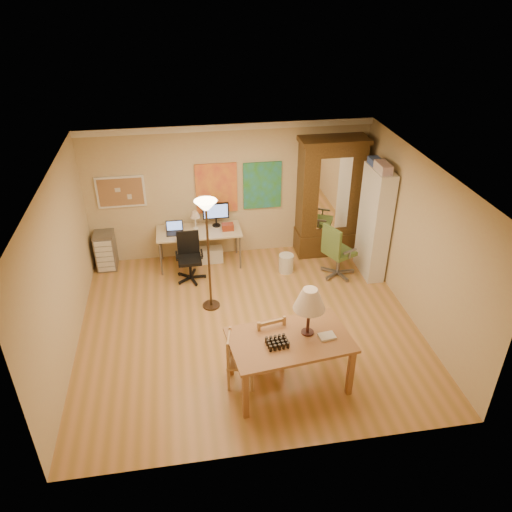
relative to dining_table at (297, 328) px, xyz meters
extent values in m
plane|color=#A4773A|center=(-0.46, 1.36, -0.98)|extent=(5.50, 5.50, 0.00)
cube|color=white|center=(-0.46, 3.82, 1.66)|extent=(5.50, 0.08, 0.12)
cube|color=#9B6B49|center=(-2.51, 3.83, 0.52)|extent=(0.90, 0.04, 0.62)
cube|color=yellow|center=(-0.71, 3.83, 0.47)|extent=(0.80, 0.04, 1.00)
cube|color=teal|center=(0.19, 3.83, 0.47)|extent=(0.75, 0.04, 0.95)
cube|color=brown|center=(-0.10, -0.03, -0.18)|extent=(1.75, 1.18, 0.04)
cube|color=brown|center=(-0.79, -0.53, -0.59)|extent=(0.09, 0.09, 0.78)
cube|color=brown|center=(0.69, -0.35, -0.59)|extent=(0.09, 0.09, 0.78)
cube|color=brown|center=(-0.89, 0.29, -0.59)|extent=(0.09, 0.09, 0.78)
cube|color=brown|center=(0.59, 0.47, -0.59)|extent=(0.09, 0.09, 0.78)
cylinder|color=black|center=(0.17, 0.06, -0.15)|extent=(0.18, 0.18, 0.02)
cylinder|color=black|center=(0.17, 0.06, 0.06)|extent=(0.04, 0.04, 0.44)
cone|color=beige|center=(0.17, 0.06, 0.41)|extent=(0.44, 0.44, 0.31)
cube|color=beige|center=(0.40, -0.08, -0.14)|extent=(0.24, 0.19, 0.03)
cube|color=black|center=(-0.29, -0.13, -0.11)|extent=(0.33, 0.28, 0.09)
cube|color=#9D7248|center=(-0.34, 0.43, -0.52)|extent=(0.52, 0.50, 0.04)
cube|color=#9D7248|center=(-0.18, 0.65, -0.76)|extent=(0.05, 0.05, 0.43)
cube|color=#9D7248|center=(-0.56, 0.57, -0.76)|extent=(0.05, 0.05, 0.43)
cube|color=#9D7248|center=(-0.11, 0.29, -0.76)|extent=(0.05, 0.05, 0.43)
cube|color=#9D7248|center=(-0.49, 0.21, -0.76)|extent=(0.05, 0.05, 0.43)
cube|color=#9D7248|center=(-0.11, 0.29, -0.27)|extent=(0.05, 0.05, 0.50)
cube|color=#9D7248|center=(-0.49, 0.21, -0.27)|extent=(0.05, 0.05, 0.50)
cube|color=#9D7248|center=(-0.30, 0.25, -0.22)|extent=(0.38, 0.11, 0.05)
cube|color=#9D7248|center=(-0.76, 0.10, -0.57)|extent=(0.46, 0.47, 0.04)
cube|color=#9D7248|center=(-0.63, -0.10, -0.78)|extent=(0.04, 0.04, 0.39)
cube|color=#9D7248|center=(-0.56, 0.23, -0.78)|extent=(0.04, 0.04, 0.39)
cube|color=#9D7248|center=(-0.95, -0.03, -0.78)|extent=(0.04, 0.04, 0.39)
cube|color=#9D7248|center=(-0.88, 0.31, -0.78)|extent=(0.04, 0.04, 0.39)
cube|color=#9D7248|center=(-0.95, -0.03, -0.35)|extent=(0.04, 0.04, 0.45)
cube|color=#9D7248|center=(-0.88, 0.31, -0.35)|extent=(0.04, 0.04, 0.45)
cube|color=#9D7248|center=(-0.91, 0.14, -0.30)|extent=(0.10, 0.34, 0.05)
cylinder|color=#3C2A18|center=(-1.03, 2.01, -0.96)|extent=(0.30, 0.30, 0.03)
cylinder|color=#3C2A18|center=(-1.03, 2.01, 0.00)|extent=(0.04, 0.04, 1.90)
cone|color=#FFE0A5|center=(-1.03, 2.01, 0.97)|extent=(0.37, 0.37, 0.15)
cube|color=#BFB68C|center=(-1.11, 3.48, -0.25)|extent=(1.63, 0.71, 0.03)
cylinder|color=slate|center=(-1.88, 3.18, -0.62)|extent=(0.04, 0.04, 0.71)
cylinder|color=slate|center=(-0.35, 3.18, -0.62)|extent=(0.04, 0.04, 0.71)
cylinder|color=slate|center=(-1.88, 3.79, -0.62)|extent=(0.04, 0.04, 0.71)
cylinder|color=slate|center=(-0.35, 3.79, -0.62)|extent=(0.04, 0.04, 0.71)
cube|color=black|center=(-1.57, 3.43, -0.23)|extent=(0.33, 0.22, 0.02)
cube|color=black|center=(-1.57, 3.59, -0.12)|extent=(0.33, 0.06, 0.21)
cube|color=black|center=(-0.76, 3.64, 0.09)|extent=(0.51, 0.04, 0.33)
cone|color=beige|center=(-1.16, 3.58, 0.07)|extent=(0.20, 0.20, 0.12)
cube|color=beige|center=(-1.27, 3.33, -0.23)|extent=(0.25, 0.33, 0.01)
cube|color=maroon|center=(-0.55, 3.43, -0.17)|extent=(0.22, 0.16, 0.12)
cube|color=white|center=(-1.42, 3.53, -0.82)|extent=(0.28, 0.24, 0.30)
cube|color=white|center=(-1.11, 3.53, -0.82)|extent=(0.28, 0.24, 0.30)
cube|color=silver|center=(-0.81, 3.53, -0.82)|extent=(0.28, 0.24, 0.30)
cylinder|color=black|center=(-1.34, 2.94, -0.75)|extent=(0.05, 0.05, 0.36)
cube|color=black|center=(-1.34, 2.94, -0.55)|extent=(0.44, 0.42, 0.06)
cube|color=black|center=(-1.34, 3.13, -0.28)|extent=(0.41, 0.05, 0.47)
cube|color=black|center=(-1.57, 2.93, -0.42)|extent=(0.04, 0.27, 0.03)
cube|color=black|center=(-1.10, 2.94, -0.42)|extent=(0.04, 0.27, 0.03)
cylinder|color=slate|center=(1.47, 2.65, -0.72)|extent=(0.06, 0.06, 0.42)
cube|color=#47642D|center=(1.47, 2.65, -0.48)|extent=(0.65, 0.66, 0.07)
cube|color=#47642D|center=(1.26, 2.55, -0.16)|extent=(0.25, 0.46, 0.54)
cube|color=slate|center=(1.58, 2.41, -0.33)|extent=(0.30, 0.17, 0.03)
cube|color=slate|center=(1.35, 2.90, -0.33)|extent=(0.30, 0.17, 0.03)
cube|color=slate|center=(-2.93, 3.65, -0.60)|extent=(0.37, 0.43, 0.75)
cube|color=silver|center=(-2.93, 3.42, -0.60)|extent=(0.32, 0.02, 0.64)
cube|color=#34230E|center=(1.50, 3.60, 0.19)|extent=(1.22, 0.56, 2.34)
cube|color=#34230E|center=(1.50, 3.60, -0.73)|extent=(1.27, 0.60, 0.47)
cube|color=white|center=(1.50, 3.32, 0.41)|extent=(0.61, 0.01, 1.45)
cube|color=#34230E|center=(1.50, 3.60, 1.39)|extent=(1.31, 0.62, 0.09)
cube|color=white|center=(2.09, 2.66, 0.08)|extent=(0.32, 0.85, 2.12)
cube|color=#993333|center=(2.05, 2.50, -0.47)|extent=(0.19, 0.42, 0.25)
cube|color=#334C99|center=(2.05, 2.87, 0.78)|extent=(0.19, 0.30, 0.21)
cylinder|color=silver|center=(0.51, 2.93, -0.80)|extent=(0.29, 0.29, 0.36)
camera|label=1|loc=(-1.40, -5.13, 4.25)|focal=35.00mm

